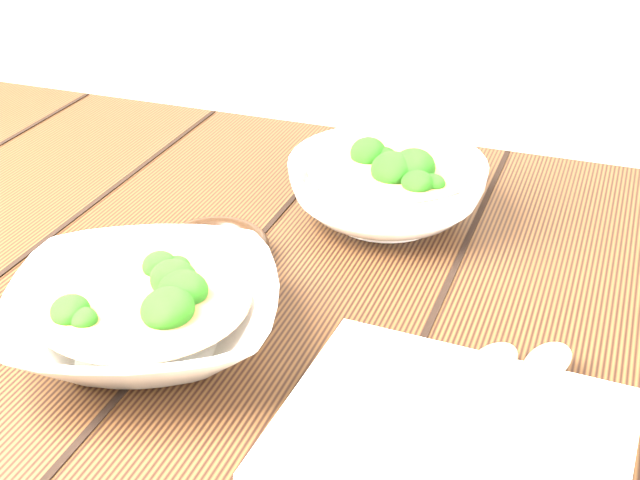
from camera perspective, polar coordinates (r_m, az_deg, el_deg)
table at (r=0.89m, az=-4.83°, el=-9.47°), size 1.20×0.80×0.75m
soup_bowl_front at (r=0.75m, az=-11.15°, el=-4.59°), size 0.29×0.29×0.06m
soup_bowl_back at (r=0.93m, az=4.28°, el=3.39°), size 0.27×0.27×0.07m
trivet at (r=0.86m, az=-6.77°, el=-0.61°), size 0.13×0.13×0.03m
napkin at (r=0.65m, az=8.43°, el=-12.37°), size 0.25×0.21×0.01m
spoon_left at (r=0.68m, az=9.45°, el=-9.25°), size 0.08×0.20×0.01m
spoon_right at (r=0.69m, az=12.98°, el=-9.13°), size 0.08×0.20×0.01m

